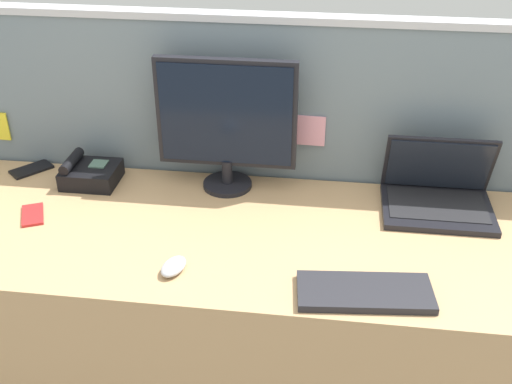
{
  "coord_description": "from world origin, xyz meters",
  "views": [
    {
      "loc": [
        0.22,
        -1.6,
        1.8
      ],
      "look_at": [
        0.0,
        0.05,
        0.83
      ],
      "focal_mm": 43.87,
      "sensor_mm": 36.0,
      "label": 1
    }
  ],
  "objects_px": {
    "laptop": "(438,191)",
    "keyboard_main": "(365,292)",
    "desk_phone": "(90,173)",
    "computer_mouse_right_hand": "(174,266)",
    "cell_phone_black_slab": "(32,169)",
    "cell_phone_red_case": "(33,215)",
    "desktop_monitor": "(226,120)"
  },
  "relations": [
    {
      "from": "laptop",
      "to": "keyboard_main",
      "type": "relative_size",
      "value": 0.98
    },
    {
      "from": "desk_phone",
      "to": "keyboard_main",
      "type": "height_order",
      "value": "desk_phone"
    },
    {
      "from": "desk_phone",
      "to": "computer_mouse_right_hand",
      "type": "height_order",
      "value": "desk_phone"
    },
    {
      "from": "laptop",
      "to": "cell_phone_black_slab",
      "type": "height_order",
      "value": "laptop"
    },
    {
      "from": "laptop",
      "to": "computer_mouse_right_hand",
      "type": "height_order",
      "value": "laptop"
    },
    {
      "from": "keyboard_main",
      "to": "cell_phone_black_slab",
      "type": "bearing_deg",
      "value": 149.64
    },
    {
      "from": "computer_mouse_right_hand",
      "to": "cell_phone_red_case",
      "type": "xyz_separation_m",
      "value": [
        -0.53,
        0.22,
        -0.01
      ]
    },
    {
      "from": "keyboard_main",
      "to": "laptop",
      "type": "bearing_deg",
      "value": 58.61
    },
    {
      "from": "keyboard_main",
      "to": "desk_phone",
      "type": "bearing_deg",
      "value": 146.79
    },
    {
      "from": "cell_phone_black_slab",
      "to": "desk_phone",
      "type": "bearing_deg",
      "value": 27.96
    },
    {
      "from": "desktop_monitor",
      "to": "laptop",
      "type": "relative_size",
      "value": 1.33
    },
    {
      "from": "computer_mouse_right_hand",
      "to": "cell_phone_black_slab",
      "type": "bearing_deg",
      "value": 157.9
    },
    {
      "from": "cell_phone_black_slab",
      "to": "desktop_monitor",
      "type": "bearing_deg",
      "value": 39.73
    },
    {
      "from": "computer_mouse_right_hand",
      "to": "cell_phone_red_case",
      "type": "relative_size",
      "value": 0.77
    },
    {
      "from": "desktop_monitor",
      "to": "laptop",
      "type": "height_order",
      "value": "desktop_monitor"
    },
    {
      "from": "computer_mouse_right_hand",
      "to": "cell_phone_black_slab",
      "type": "xyz_separation_m",
      "value": [
        -0.67,
        0.52,
        -0.01
      ]
    },
    {
      "from": "cell_phone_red_case",
      "to": "desk_phone",
      "type": "bearing_deg",
      "value": 41.15
    },
    {
      "from": "computer_mouse_right_hand",
      "to": "cell_phone_black_slab",
      "type": "relative_size",
      "value": 0.69
    },
    {
      "from": "desk_phone",
      "to": "laptop",
      "type": "bearing_deg",
      "value": -0.13
    },
    {
      "from": "desktop_monitor",
      "to": "desk_phone",
      "type": "height_order",
      "value": "desktop_monitor"
    },
    {
      "from": "desktop_monitor",
      "to": "keyboard_main",
      "type": "distance_m",
      "value": 0.76
    },
    {
      "from": "keyboard_main",
      "to": "computer_mouse_right_hand",
      "type": "height_order",
      "value": "computer_mouse_right_hand"
    },
    {
      "from": "keyboard_main",
      "to": "computer_mouse_right_hand",
      "type": "bearing_deg",
      "value": 170.51
    },
    {
      "from": "desk_phone",
      "to": "keyboard_main",
      "type": "relative_size",
      "value": 0.52
    },
    {
      "from": "desktop_monitor",
      "to": "laptop",
      "type": "distance_m",
      "value": 0.74
    },
    {
      "from": "desktop_monitor",
      "to": "desk_phone",
      "type": "distance_m",
      "value": 0.53
    },
    {
      "from": "keyboard_main",
      "to": "computer_mouse_right_hand",
      "type": "relative_size",
      "value": 3.64
    },
    {
      "from": "desktop_monitor",
      "to": "keyboard_main",
      "type": "relative_size",
      "value": 1.3
    },
    {
      "from": "cell_phone_red_case",
      "to": "cell_phone_black_slab",
      "type": "height_order",
      "value": "same"
    },
    {
      "from": "keyboard_main",
      "to": "cell_phone_black_slab",
      "type": "distance_m",
      "value": 1.33
    },
    {
      "from": "laptop",
      "to": "cell_phone_black_slab",
      "type": "relative_size",
      "value": 2.45
    },
    {
      "from": "computer_mouse_right_hand",
      "to": "cell_phone_red_case",
      "type": "bearing_deg",
      "value": 172.81
    }
  ]
}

